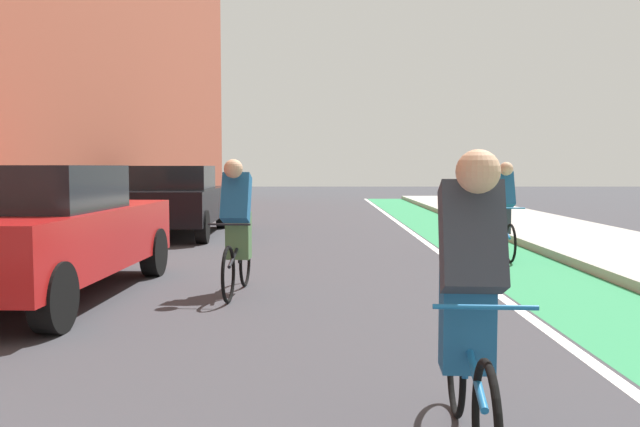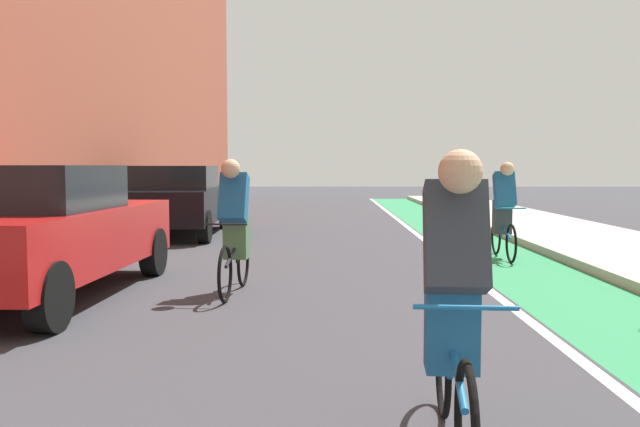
{
  "view_description": "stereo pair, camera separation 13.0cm",
  "coord_description": "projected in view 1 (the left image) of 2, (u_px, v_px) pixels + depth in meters",
  "views": [
    {
      "loc": [
        0.23,
        1.69,
        1.52
      ],
      "look_at": [
        0.26,
        9.64,
        0.96
      ],
      "focal_mm": 37.92,
      "sensor_mm": 36.0,
      "label": 1
    },
    {
      "loc": [
        0.36,
        1.69,
        1.52
      ],
      "look_at": [
        0.26,
        9.64,
        0.96
      ],
      "focal_mm": 37.92,
      "sensor_mm": 36.0,
      "label": 2
    }
  ],
  "objects": [
    {
      "name": "cyclist_lead",
      "position": [
        467.0,
        294.0,
        3.56
      ],
      "size": [
        0.48,
        1.7,
        1.6
      ],
      "color": "black",
      "rests_on": "ground"
    },
    {
      "name": "bike_lane_paint",
      "position": [
        463.0,
        240.0,
        13.99
      ],
      "size": [
        1.6,
        35.2,
        0.0
      ],
      "primitive_type": "cube",
      "color": "#2D8451",
      "rests_on": "ground"
    },
    {
      "name": "sidewalk_right",
      "position": [
        572.0,
        236.0,
        14.0
      ],
      "size": [
        2.93,
        35.2,
        0.14
      ],
      "primitive_type": "cube",
      "color": "#A8A59E",
      "rests_on": "ground"
    },
    {
      "name": "ground_plane",
      "position": [
        304.0,
        252.0,
        11.98
      ],
      "size": [
        77.44,
        77.44,
        0.0
      ],
      "primitive_type": "plane",
      "color": "#38383D"
    },
    {
      "name": "parked_sedan_red",
      "position": [
        35.0,
        231.0,
        7.68
      ],
      "size": [
        2.07,
        4.41,
        1.53
      ],
      "color": "red",
      "rests_on": "ground"
    },
    {
      "name": "cyclist_mid",
      "position": [
        234.0,
        223.0,
        7.99
      ],
      "size": [
        0.48,
        1.69,
        1.6
      ],
      "color": "black",
      "rests_on": "ground"
    },
    {
      "name": "cyclist_trailing",
      "position": [
        500.0,
        207.0,
        11.13
      ],
      "size": [
        0.48,
        1.67,
        1.59
      ],
      "color": "black",
      "rests_on": "ground"
    },
    {
      "name": "parked_sedan_black",
      "position": [
        171.0,
        200.0,
        14.8
      ],
      "size": [
        2.05,
        4.45,
        1.53
      ],
      "color": "black",
      "rests_on": "ground"
    },
    {
      "name": "lane_divider_stripe",
      "position": [
        419.0,
        240.0,
        13.99
      ],
      "size": [
        0.12,
        35.2,
        0.0
      ],
      "primitive_type": "cube",
      "color": "white",
      "rests_on": "ground"
    }
  ]
}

